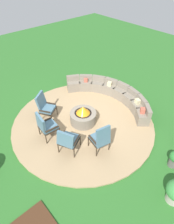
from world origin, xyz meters
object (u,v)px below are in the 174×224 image
at_px(fire_pit, 83,116).
at_px(lounge_chair_back_right, 101,138).
at_px(lounge_chair_back_left, 68,140).
at_px(lounge_chair_front_left, 45,106).
at_px(lounge_chair_front_right, 46,125).
at_px(curved_stone_bench, 111,94).

height_order(fire_pit, lounge_chair_back_right, lounge_chair_back_right).
bearing_deg(lounge_chair_back_left, lounge_chair_back_right, 22.46).
height_order(fire_pit, lounge_chair_back_left, lounge_chair_back_left).
distance_m(lounge_chair_front_left, lounge_chair_front_right, 1.06).
bearing_deg(curved_stone_bench, lounge_chair_back_left, -71.78).
xyz_separation_m(curved_stone_bench, lounge_chair_front_right, (0.05, -3.39, 0.27)).
bearing_deg(lounge_chair_front_right, curved_stone_bench, 95.71).
xyz_separation_m(curved_stone_bench, lounge_chair_front_left, (-0.86, -2.84, 0.29)).
xyz_separation_m(lounge_chair_front_right, lounge_chair_back_right, (1.68, 0.99, 0.01)).
relative_size(fire_pit, lounge_chair_front_right, 0.90).
bearing_deg(lounge_chair_front_left, curved_stone_bench, 130.62).
relative_size(lounge_chair_front_right, lounge_chair_back_left, 1.09).
xyz_separation_m(lounge_chair_front_left, lounge_chair_back_left, (1.92, -0.37, -0.04)).
distance_m(lounge_chair_front_left, lounge_chair_back_right, 2.63).
xyz_separation_m(curved_stone_bench, lounge_chair_back_left, (1.06, -3.21, 0.24)).
xyz_separation_m(curved_stone_bench, lounge_chair_back_right, (1.73, -2.40, 0.28)).
height_order(lounge_chair_front_left, lounge_chair_back_left, lounge_chair_front_left).
height_order(lounge_chair_front_right, lounge_chair_back_left, lounge_chair_front_right).
height_order(fire_pit, curved_stone_bench, fire_pit).
bearing_deg(curved_stone_bench, lounge_chair_front_right, -89.23).
distance_m(curved_stone_bench, lounge_chair_front_right, 3.40).
height_order(lounge_chair_front_right, lounge_chair_back_right, lounge_chair_back_right).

